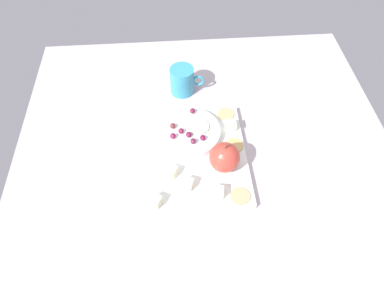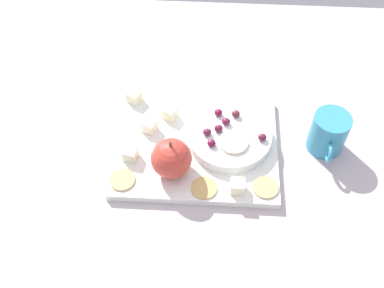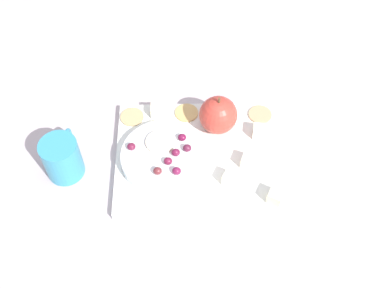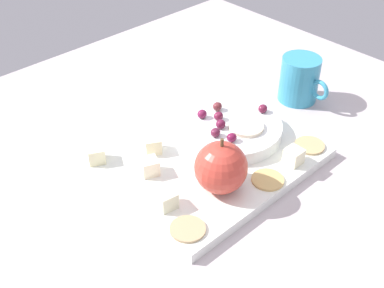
{
  "view_description": "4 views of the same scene",
  "coord_description": "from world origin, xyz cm",
  "px_view_note": "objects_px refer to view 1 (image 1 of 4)",
  "views": [
    {
      "loc": [
        -50.27,
        8.12,
        82.52
      ],
      "look_at": [
        4.39,
        3.97,
        10.91
      ],
      "focal_mm": 32.21,
      "sensor_mm": 36.0,
      "label": 1
    },
    {
      "loc": [
        6.85,
        -54.39,
        81.48
      ],
      "look_at": [
        3.69,
        0.64,
        8.86
      ],
      "focal_mm": 42.78,
      "sensor_mm": 36.0,
      "label": 2
    },
    {
      "loc": [
        7.22,
        58.8,
        86.3
      ],
      "look_at": [
        5.61,
        2.63,
        9.41
      ],
      "focal_mm": 44.71,
      "sensor_mm": 36.0,
      "label": 3
    },
    {
      "loc": [
        -42.17,
        -42.6,
        57.86
      ],
      "look_at": [
        1.93,
        4.17,
        8.99
      ],
      "focal_mm": 47.3,
      "sensor_mm": 36.0,
      "label": 4
    }
  ],
  "objects_px": {
    "cheese_cube_1": "(187,184)",
    "cheese_cube_2": "(155,201)",
    "grape_5": "(173,126)",
    "apple_slice_0": "(198,127)",
    "apple_whole": "(224,156)",
    "grape_2": "(193,141)",
    "cup": "(182,80)",
    "serving_dish": "(189,133)",
    "cheese_cube_3": "(218,192)",
    "cracker_1": "(226,114)",
    "grape_6": "(192,111)",
    "grape_4": "(173,136)",
    "cracker_0": "(234,145)",
    "grape_1": "(181,131)",
    "cracker_2": "(240,196)",
    "cheese_cube_4": "(231,125)",
    "platter": "(196,156)",
    "grape_0": "(203,138)",
    "cheese_cube_0": "(171,172)",
    "grape_3": "(189,135)"
  },
  "relations": [
    {
      "from": "apple_whole",
      "to": "grape_2",
      "type": "height_order",
      "value": "apple_whole"
    },
    {
      "from": "cracker_1",
      "to": "cup",
      "type": "relative_size",
      "value": 0.47
    },
    {
      "from": "grape_5",
      "to": "cup",
      "type": "relative_size",
      "value": 0.16
    },
    {
      "from": "apple_whole",
      "to": "cheese_cube_3",
      "type": "bearing_deg",
      "value": 164.21
    },
    {
      "from": "cracker_1",
      "to": "grape_4",
      "type": "xyz_separation_m",
      "value": [
        -0.1,
        0.16,
        0.03
      ]
    },
    {
      "from": "cheese_cube_4",
      "to": "platter",
      "type": "bearing_deg",
      "value": 127.93
    },
    {
      "from": "apple_whole",
      "to": "cracker_2",
      "type": "distance_m",
      "value": 0.11
    },
    {
      "from": "serving_dish",
      "to": "cheese_cube_3",
      "type": "relative_size",
      "value": 6.61
    },
    {
      "from": "cracker_1",
      "to": "grape_2",
      "type": "relative_size",
      "value": 2.93
    },
    {
      "from": "cracker_1",
      "to": "grape_1",
      "type": "distance_m",
      "value": 0.16
    },
    {
      "from": "cracker_2",
      "to": "cheese_cube_3",
      "type": "bearing_deg",
      "value": 80.42
    },
    {
      "from": "grape_2",
      "to": "grape_6",
      "type": "relative_size",
      "value": 1.0
    },
    {
      "from": "cheese_cube_1",
      "to": "cheese_cube_2",
      "type": "height_order",
      "value": "same"
    },
    {
      "from": "cheese_cube_0",
      "to": "cheese_cube_4",
      "type": "height_order",
      "value": "same"
    },
    {
      "from": "cracker_2",
      "to": "cracker_0",
      "type": "bearing_deg",
      "value": -3.38
    },
    {
      "from": "cheese_cube_2",
      "to": "grape_2",
      "type": "xyz_separation_m",
      "value": [
        0.16,
        -0.11,
        0.02
      ]
    },
    {
      "from": "grape_0",
      "to": "grape_4",
      "type": "xyz_separation_m",
      "value": [
        0.01,
        0.08,
        0.0
      ]
    },
    {
      "from": "cheese_cube_2",
      "to": "grape_1",
      "type": "bearing_deg",
      "value": -20.36
    },
    {
      "from": "serving_dish",
      "to": "grape_4",
      "type": "height_order",
      "value": "grape_4"
    },
    {
      "from": "cracker_2",
      "to": "grape_6",
      "type": "distance_m",
      "value": 0.29
    },
    {
      "from": "grape_1",
      "to": "grape_2",
      "type": "distance_m",
      "value": 0.05
    },
    {
      "from": "platter",
      "to": "cheese_cube_1",
      "type": "relative_size",
      "value": 12.63
    },
    {
      "from": "cheese_cube_3",
      "to": "apple_slice_0",
      "type": "distance_m",
      "value": 0.21
    },
    {
      "from": "cracker_0",
      "to": "grape_1",
      "type": "bearing_deg",
      "value": 74.94
    },
    {
      "from": "cheese_cube_0",
      "to": "cheese_cube_1",
      "type": "xyz_separation_m",
      "value": [
        -0.04,
        -0.04,
        0.0
      ]
    },
    {
      "from": "grape_4",
      "to": "grape_6",
      "type": "relative_size",
      "value": 1.0
    },
    {
      "from": "serving_dish",
      "to": "grape_5",
      "type": "relative_size",
      "value": 10.14
    },
    {
      "from": "cheese_cube_2",
      "to": "cracker_0",
      "type": "bearing_deg",
      "value": -53.45
    },
    {
      "from": "cheese_cube_1",
      "to": "cup",
      "type": "bearing_deg",
      "value": -1.44
    },
    {
      "from": "grape_5",
      "to": "grape_6",
      "type": "bearing_deg",
      "value": -48.27
    },
    {
      "from": "cheese_cube_2",
      "to": "grape_0",
      "type": "relative_size",
      "value": 1.53
    },
    {
      "from": "cheese_cube_2",
      "to": "cheese_cube_4",
      "type": "bearing_deg",
      "value": -44.08
    },
    {
      "from": "platter",
      "to": "cracker_1",
      "type": "height_order",
      "value": "cracker_1"
    },
    {
      "from": "cracker_1",
      "to": "grape_5",
      "type": "height_order",
      "value": "grape_5"
    },
    {
      "from": "cheese_cube_0",
      "to": "grape_2",
      "type": "bearing_deg",
      "value": -37.69
    },
    {
      "from": "grape_4",
      "to": "grape_0",
      "type": "bearing_deg",
      "value": -98.32
    },
    {
      "from": "grape_5",
      "to": "apple_slice_0",
      "type": "xyz_separation_m",
      "value": [
        -0.0,
        -0.07,
        -0.0
      ]
    },
    {
      "from": "cheese_cube_3",
      "to": "grape_0",
      "type": "height_order",
      "value": "grape_0"
    },
    {
      "from": "grape_4",
      "to": "cheese_cube_1",
      "type": "bearing_deg",
      "value": -168.1
    },
    {
      "from": "cheese_cube_3",
      "to": "grape_4",
      "type": "distance_m",
      "value": 0.2
    },
    {
      "from": "cup",
      "to": "cracker_1",
      "type": "bearing_deg",
      "value": -136.72
    },
    {
      "from": "grape_5",
      "to": "grape_6",
      "type": "distance_m",
      "value": 0.08
    },
    {
      "from": "grape_0",
      "to": "grape_3",
      "type": "height_order",
      "value": "grape_3"
    },
    {
      "from": "cheese_cube_0",
      "to": "cup",
      "type": "xyz_separation_m",
      "value": [
        0.33,
        -0.05,
        0.01
      ]
    },
    {
      "from": "grape_1",
      "to": "cracker_0",
      "type": "bearing_deg",
      "value": -105.06
    },
    {
      "from": "cracker_1",
      "to": "apple_slice_0",
      "type": "xyz_separation_m",
      "value": [
        -0.06,
        0.09,
        0.02
      ]
    },
    {
      "from": "cheese_cube_1",
      "to": "cracker_0",
      "type": "height_order",
      "value": "cheese_cube_1"
    },
    {
      "from": "cracker_0",
      "to": "cheese_cube_2",
      "type": "bearing_deg",
      "value": 126.55
    },
    {
      "from": "grape_2",
      "to": "grape_5",
      "type": "xyz_separation_m",
      "value": [
        0.06,
        0.05,
        0.0
      ]
    },
    {
      "from": "serving_dish",
      "to": "grape_1",
      "type": "distance_m",
      "value": 0.03
    }
  ]
}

